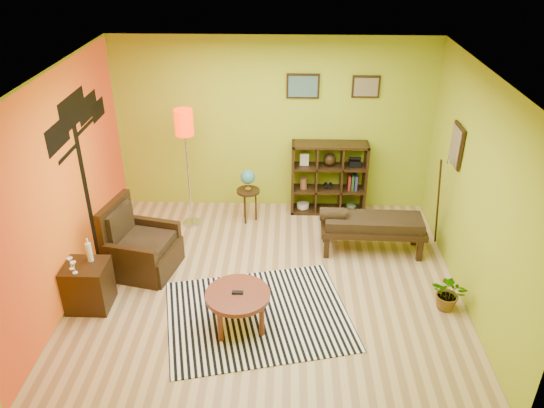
{
  "coord_description": "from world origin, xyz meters",
  "views": [
    {
      "loc": [
        0.24,
        -5.69,
        4.31
      ],
      "look_at": [
        0.04,
        0.3,
        1.05
      ],
      "focal_mm": 35.0,
      "sensor_mm": 36.0,
      "label": 1
    }
  ],
  "objects_px": {
    "cube_shelf": "(329,178)",
    "bench": "(370,224)",
    "armchair": "(140,250)",
    "coffee_table": "(238,298)",
    "side_cabinet": "(88,285)",
    "potted_plant": "(449,296)",
    "globe_table": "(248,183)",
    "floor_lamp": "(185,133)"
  },
  "relations": [
    {
      "from": "armchair",
      "to": "potted_plant",
      "type": "bearing_deg",
      "value": -10.21
    },
    {
      "from": "coffee_table",
      "to": "armchair",
      "type": "xyz_separation_m",
      "value": [
        -1.45,
        1.11,
        -0.1
      ]
    },
    {
      "from": "floor_lamp",
      "to": "bench",
      "type": "relative_size",
      "value": 1.24
    },
    {
      "from": "armchair",
      "to": "coffee_table",
      "type": "bearing_deg",
      "value": -37.47
    },
    {
      "from": "floor_lamp",
      "to": "side_cabinet",
      "type": "bearing_deg",
      "value": -114.37
    },
    {
      "from": "coffee_table",
      "to": "armchair",
      "type": "bearing_deg",
      "value": 142.53
    },
    {
      "from": "floor_lamp",
      "to": "cube_shelf",
      "type": "xyz_separation_m",
      "value": [
        2.19,
        0.49,
        -0.93
      ]
    },
    {
      "from": "side_cabinet",
      "to": "floor_lamp",
      "type": "distance_m",
      "value": 2.56
    },
    {
      "from": "side_cabinet",
      "to": "globe_table",
      "type": "height_order",
      "value": "side_cabinet"
    },
    {
      "from": "globe_table",
      "to": "cube_shelf",
      "type": "bearing_deg",
      "value": 15.14
    },
    {
      "from": "armchair",
      "to": "side_cabinet",
      "type": "bearing_deg",
      "value": -118.14
    },
    {
      "from": "armchair",
      "to": "cube_shelf",
      "type": "bearing_deg",
      "value": 32.77
    },
    {
      "from": "coffee_table",
      "to": "armchair",
      "type": "relative_size",
      "value": 0.76
    },
    {
      "from": "coffee_table",
      "to": "globe_table",
      "type": "distance_m",
      "value": 2.5
    },
    {
      "from": "floor_lamp",
      "to": "cube_shelf",
      "type": "height_order",
      "value": "floor_lamp"
    },
    {
      "from": "side_cabinet",
      "to": "armchair",
      "type": "bearing_deg",
      "value": 61.86
    },
    {
      "from": "side_cabinet",
      "to": "bench",
      "type": "height_order",
      "value": "side_cabinet"
    },
    {
      "from": "side_cabinet",
      "to": "bench",
      "type": "xyz_separation_m",
      "value": [
        3.63,
        1.37,
        0.13
      ]
    },
    {
      "from": "globe_table",
      "to": "cube_shelf",
      "type": "xyz_separation_m",
      "value": [
        1.29,
        0.35,
        -0.07
      ]
    },
    {
      "from": "side_cabinet",
      "to": "cube_shelf",
      "type": "bearing_deg",
      "value": 39.18
    },
    {
      "from": "side_cabinet",
      "to": "cube_shelf",
      "type": "distance_m",
      "value": 4.03
    },
    {
      "from": "globe_table",
      "to": "bench",
      "type": "distance_m",
      "value": 2.0
    },
    {
      "from": "potted_plant",
      "to": "cube_shelf",
      "type": "bearing_deg",
      "value": 118.67
    },
    {
      "from": "cube_shelf",
      "to": "bench",
      "type": "height_order",
      "value": "cube_shelf"
    },
    {
      "from": "armchair",
      "to": "side_cabinet",
      "type": "xyz_separation_m",
      "value": [
        -0.43,
        -0.81,
        0.01
      ]
    },
    {
      "from": "side_cabinet",
      "to": "cube_shelf",
      "type": "xyz_separation_m",
      "value": [
        3.11,
        2.54,
        0.29
      ]
    },
    {
      "from": "cube_shelf",
      "to": "floor_lamp",
      "type": "bearing_deg",
      "value": -167.42
    },
    {
      "from": "globe_table",
      "to": "armchair",
      "type": "bearing_deg",
      "value": -135.28
    },
    {
      "from": "coffee_table",
      "to": "cube_shelf",
      "type": "relative_size",
      "value": 0.63
    },
    {
      "from": "potted_plant",
      "to": "side_cabinet",
      "type": "bearing_deg",
      "value": -178.86
    },
    {
      "from": "globe_table",
      "to": "bench",
      "type": "bearing_deg",
      "value": -24.51
    },
    {
      "from": "side_cabinet",
      "to": "globe_table",
      "type": "bearing_deg",
      "value": 50.19
    },
    {
      "from": "floor_lamp",
      "to": "cube_shelf",
      "type": "relative_size",
      "value": 1.57
    },
    {
      "from": "coffee_table",
      "to": "armchair",
      "type": "height_order",
      "value": "armchair"
    },
    {
      "from": "floor_lamp",
      "to": "globe_table",
      "type": "relative_size",
      "value": 2.13
    },
    {
      "from": "side_cabinet",
      "to": "potted_plant",
      "type": "relative_size",
      "value": 1.96
    },
    {
      "from": "side_cabinet",
      "to": "floor_lamp",
      "type": "relative_size",
      "value": 0.49
    },
    {
      "from": "cube_shelf",
      "to": "potted_plant",
      "type": "bearing_deg",
      "value": -61.33
    },
    {
      "from": "cube_shelf",
      "to": "globe_table",
      "type": "bearing_deg",
      "value": -164.86
    },
    {
      "from": "globe_table",
      "to": "cube_shelf",
      "type": "distance_m",
      "value": 1.34
    },
    {
      "from": "globe_table",
      "to": "bench",
      "type": "relative_size",
      "value": 0.58
    },
    {
      "from": "coffee_table",
      "to": "potted_plant",
      "type": "xyz_separation_m",
      "value": [
        2.57,
        0.38,
        -0.22
      ]
    }
  ]
}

